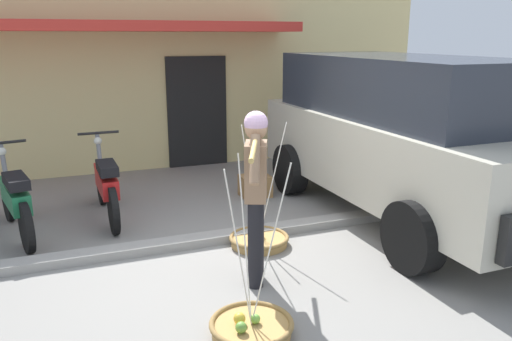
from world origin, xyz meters
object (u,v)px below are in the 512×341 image
object	(u,v)px
motorcycle_nearest_shop	(15,200)
motorcycle_second_in_row	(106,185)
parked_truck	(403,132)
fruit_basket_right_side	(259,239)
wooden_crate	(255,186)
fruit_basket_left_side	(251,326)
fruit_vendor	(256,187)

from	to	relation	value
motorcycle_nearest_shop	motorcycle_second_in_row	distance (m)	1.10
motorcycle_nearest_shop	motorcycle_second_in_row	bearing A→B (deg)	13.22
parked_truck	fruit_basket_right_side	bearing A→B (deg)	-171.68
fruit_basket_right_side	motorcycle_nearest_shop	bearing A→B (deg)	153.41
wooden_crate	fruit_basket_right_side	bearing A→B (deg)	-109.55
fruit_basket_right_side	motorcycle_second_in_row	world-z (taller)	fruit_basket_right_side
fruit_basket_right_side	parked_truck	bearing A→B (deg)	8.32
fruit_basket_right_side	parked_truck	world-z (taller)	parked_truck
fruit_basket_left_side	wooden_crate	bearing A→B (deg)	68.59
fruit_basket_left_side	parked_truck	xyz separation A→B (m)	(2.87, 1.99, 1.06)
fruit_vendor	fruit_basket_left_side	bearing A→B (deg)	-113.40
motorcycle_second_in_row	parked_truck	size ratio (longest dim) A/B	0.38
fruit_basket_left_side	parked_truck	size ratio (longest dim) A/B	0.30
fruit_basket_right_side	motorcycle_nearest_shop	xyz separation A→B (m)	(-2.61, 1.31, 0.38)
fruit_vendor	motorcycle_nearest_shop	distance (m)	3.16
fruit_basket_right_side	fruit_vendor	bearing A→B (deg)	-113.23
fruit_basket_left_side	motorcycle_second_in_row	bearing A→B (deg)	104.23
fruit_basket_right_side	motorcycle_second_in_row	size ratio (longest dim) A/B	0.80
fruit_vendor	wooden_crate	distance (m)	2.90
fruit_basket_right_side	wooden_crate	distance (m)	1.88
motorcycle_nearest_shop	wooden_crate	world-z (taller)	motorcycle_nearest_shop
fruit_basket_left_side	motorcycle_nearest_shop	bearing A→B (deg)	122.40
fruit_basket_right_side	motorcycle_second_in_row	bearing A→B (deg)	134.66
fruit_basket_left_side	motorcycle_second_in_row	distance (m)	3.36
fruit_basket_left_side	motorcycle_nearest_shop	distance (m)	3.55
parked_truck	wooden_crate	distance (m)	2.31
fruit_vendor	fruit_basket_left_side	distance (m)	1.29
motorcycle_second_in_row	wooden_crate	size ratio (longest dim) A/B	4.14
motorcycle_second_in_row	wooden_crate	xyz separation A→B (m)	(2.17, 0.21, -0.29)
fruit_vendor	wooden_crate	bearing A→B (deg)	69.25
motorcycle_nearest_shop	fruit_vendor	bearing A→B (deg)	-43.56
fruit_basket_right_side	wooden_crate	world-z (taller)	fruit_basket_right_side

